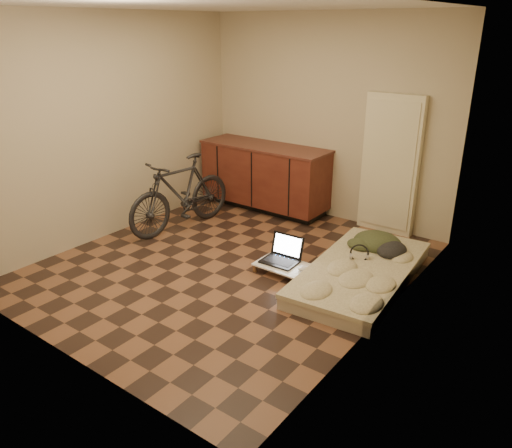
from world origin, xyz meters
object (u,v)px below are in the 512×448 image
Objects in this scene: laptop at (282,256)px; futon at (361,273)px; bicycle at (180,190)px; lap_desk at (284,266)px.

futon is at bearing 15.76° from laptop.
laptop is (1.67, -0.20, -0.36)m from bicycle.
bicycle is at bearing 170.55° from laptop.
bicycle is 1.82m from lap_desk.
laptop is at bearing -166.25° from futon.
laptop reaches higher than lap_desk.
bicycle reaches higher than lap_desk.
bicycle is 4.10× the size of laptop.
bicycle is 1.72m from laptop.
laptop is (-0.79, -0.26, 0.07)m from futon.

